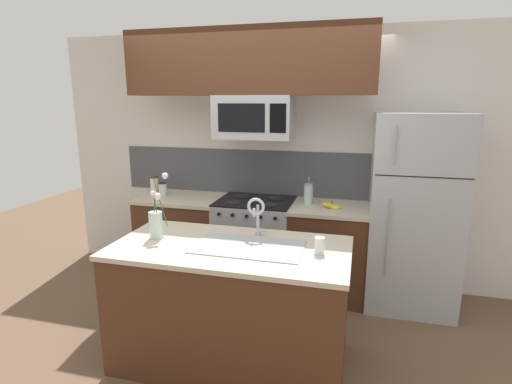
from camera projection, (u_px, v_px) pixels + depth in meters
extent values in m
plane|color=brown|center=(228.00, 331.00, 3.38)|extent=(10.00, 10.00, 0.00)
cube|color=silver|center=(292.00, 159.00, 4.22)|extent=(5.20, 0.10, 2.60)
cube|color=#4C4C51|center=(263.00, 173.00, 4.27)|extent=(3.20, 0.01, 0.48)
cube|color=#4C2B19|center=(184.00, 239.00, 4.33)|extent=(0.85, 0.62, 0.88)
cube|color=beige|center=(182.00, 198.00, 4.23)|extent=(0.88, 0.65, 0.03)
cube|color=#4C2B19|center=(328.00, 253.00, 3.94)|extent=(0.73, 0.62, 0.88)
cube|color=beige|center=(330.00, 208.00, 3.84)|extent=(0.76, 0.65, 0.03)
cube|color=#A8AAAF|center=(255.00, 244.00, 4.12)|extent=(0.76, 0.62, 0.91)
cube|color=black|center=(255.00, 201.00, 4.02)|extent=(0.76, 0.62, 0.01)
cylinder|color=black|center=(234.00, 202.00, 3.94)|extent=(0.15, 0.15, 0.01)
cylinder|color=black|center=(270.00, 205.00, 3.84)|extent=(0.15, 0.15, 0.01)
cylinder|color=black|center=(242.00, 196.00, 4.19)|extent=(0.15, 0.15, 0.01)
cylinder|color=black|center=(276.00, 198.00, 4.10)|extent=(0.15, 0.15, 0.01)
cylinder|color=black|center=(219.00, 214.00, 3.80)|extent=(0.03, 0.02, 0.03)
cylinder|color=black|center=(232.00, 215.00, 3.76)|extent=(0.03, 0.02, 0.03)
cylinder|color=black|center=(246.00, 216.00, 3.73)|extent=(0.03, 0.02, 0.03)
cylinder|color=black|center=(261.00, 217.00, 3.70)|extent=(0.03, 0.02, 0.03)
cylinder|color=black|center=(275.00, 218.00, 3.66)|extent=(0.03, 0.02, 0.03)
cube|color=#A8AAAF|center=(255.00, 117.00, 3.81)|extent=(0.74, 0.40, 0.41)
cube|color=black|center=(241.00, 118.00, 3.64)|extent=(0.45, 0.00, 0.26)
cube|color=black|center=(278.00, 118.00, 3.56)|extent=(0.15, 0.00, 0.26)
cube|color=#4C2B19|center=(247.00, 62.00, 3.69)|extent=(2.35, 0.34, 0.60)
cube|color=#A8AAAF|center=(414.00, 212.00, 3.67)|extent=(0.79, 0.72, 1.80)
cube|color=black|center=(423.00, 177.00, 3.24)|extent=(0.76, 0.00, 0.01)
cylinder|color=#99999E|center=(395.00, 145.00, 3.22)|extent=(0.01, 0.01, 0.32)
cylinder|color=#99999E|center=(388.00, 238.00, 3.40)|extent=(0.01, 0.01, 0.69)
cylinder|color=silver|center=(155.00, 186.00, 4.31)|extent=(0.09, 0.09, 0.18)
cylinder|color=#4C331E|center=(154.00, 177.00, 4.29)|extent=(0.09, 0.09, 0.02)
cylinder|color=silver|center=(163.00, 190.00, 4.25)|extent=(0.08, 0.08, 0.13)
cylinder|color=black|center=(162.00, 183.00, 4.24)|extent=(0.08, 0.08, 0.01)
ellipsoid|color=yellow|center=(330.00, 206.00, 3.77)|extent=(0.17, 0.12, 0.07)
ellipsoid|color=yellow|center=(331.00, 206.00, 3.78)|extent=(0.18, 0.09, 0.07)
ellipsoid|color=yellow|center=(332.00, 206.00, 3.76)|extent=(0.17, 0.04, 0.06)
ellipsoid|color=yellow|center=(333.00, 206.00, 3.78)|extent=(0.18, 0.09, 0.06)
ellipsoid|color=yellow|center=(333.00, 206.00, 3.76)|extent=(0.17, 0.12, 0.07)
cylinder|color=brown|center=(332.00, 203.00, 3.76)|extent=(0.02, 0.02, 0.03)
cylinder|color=silver|center=(308.00, 195.00, 3.93)|extent=(0.09, 0.09, 0.18)
cylinder|color=#A3A3AA|center=(309.00, 185.00, 3.91)|extent=(0.08, 0.08, 0.02)
cylinder|color=#A3A3AA|center=(309.00, 181.00, 3.90)|extent=(0.01, 0.01, 0.05)
sphere|color=#A3A3AA|center=(309.00, 178.00, 3.89)|extent=(0.02, 0.02, 0.02)
cube|color=#4C2B19|center=(231.00, 306.00, 2.91)|extent=(1.64, 0.82, 0.88)
cube|color=beige|center=(230.00, 248.00, 2.81)|extent=(1.67, 0.85, 0.03)
cube|color=#ADAFB5|center=(248.00, 247.00, 2.77)|extent=(0.76, 0.44, 0.01)
cube|color=#ADAFB5|center=(225.00, 255.00, 2.83)|extent=(0.30, 0.33, 0.15)
cube|color=#ADAFB5|center=(273.00, 260.00, 2.75)|extent=(0.30, 0.33, 0.15)
cylinder|color=#B7BABF|center=(258.00, 234.00, 3.02)|extent=(0.04, 0.04, 0.02)
cylinder|color=#B7BABF|center=(258.00, 219.00, 2.99)|extent=(0.02, 0.02, 0.22)
torus|color=#B7BABF|center=(256.00, 207.00, 2.91)|extent=(0.13, 0.02, 0.13)
cylinder|color=#B7BABF|center=(254.00, 213.00, 2.87)|extent=(0.02, 0.02, 0.06)
cube|color=#B7BABF|center=(262.00, 231.00, 3.00)|extent=(0.07, 0.01, 0.01)
cylinder|color=silver|center=(319.00, 246.00, 2.64)|extent=(0.07, 0.07, 0.12)
cylinder|color=silver|center=(156.00, 225.00, 2.94)|extent=(0.10, 0.10, 0.20)
cylinder|color=silver|center=(156.00, 233.00, 2.95)|extent=(0.09, 0.09, 0.06)
cylinder|color=#386B2D|center=(161.00, 203.00, 2.94)|extent=(0.05, 0.10, 0.39)
sphere|color=silver|center=(165.00, 176.00, 2.93)|extent=(0.05, 0.05, 0.05)
cylinder|color=#386B2D|center=(157.00, 213.00, 2.91)|extent=(0.03, 0.01, 0.26)
sphere|color=silver|center=(157.00, 196.00, 2.88)|extent=(0.05, 0.05, 0.05)
cylinder|color=#386B2D|center=(155.00, 212.00, 2.93)|extent=(0.03, 0.03, 0.27)
sphere|color=silver|center=(153.00, 193.00, 2.92)|extent=(0.04, 0.04, 0.04)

